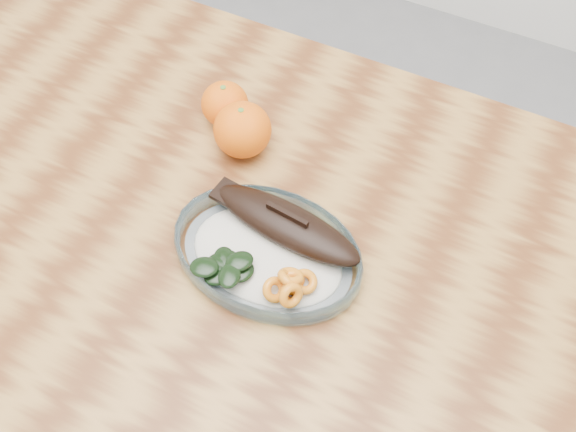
{
  "coord_description": "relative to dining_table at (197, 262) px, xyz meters",
  "views": [
    {
      "loc": [
        0.36,
        -0.43,
        1.54
      ],
      "look_at": [
        0.12,
        0.06,
        0.77
      ],
      "focal_mm": 45.0,
      "sensor_mm": 36.0,
      "label": 1
    }
  ],
  "objects": [
    {
      "name": "orange_right",
      "position": [
        -0.05,
        0.18,
        0.13
      ],
      "size": [
        0.07,
        0.07,
        0.07
      ],
      "primitive_type": "sphere",
      "color": "#FA5305",
      "rests_on": "dining_table"
    },
    {
      "name": "dining_table",
      "position": [
        0.0,
        0.0,
        0.0
      ],
      "size": [
        1.2,
        0.8,
        0.75
      ],
      "color": "#5D3116",
      "rests_on": "ground"
    },
    {
      "name": "orange_left",
      "position": [
        0.0,
        0.15,
        0.14
      ],
      "size": [
        0.08,
        0.08,
        0.08
      ],
      "primitive_type": "sphere",
      "color": "#FA5305",
      "rests_on": "dining_table"
    },
    {
      "name": "plated_meal",
      "position": [
        0.12,
        -0.0,
        0.12
      ],
      "size": [
        0.46,
        0.46,
        0.08
      ],
      "rotation": [
        0.0,
        0.0,
        0.0
      ],
      "color": "white",
      "rests_on": "dining_table"
    },
    {
      "name": "ground",
      "position": [
        0.0,
        0.0,
        -0.65
      ],
      "size": [
        3.0,
        3.0,
        0.0
      ],
      "primitive_type": "plane",
      "color": "slate",
      "rests_on": "ground"
    }
  ]
}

